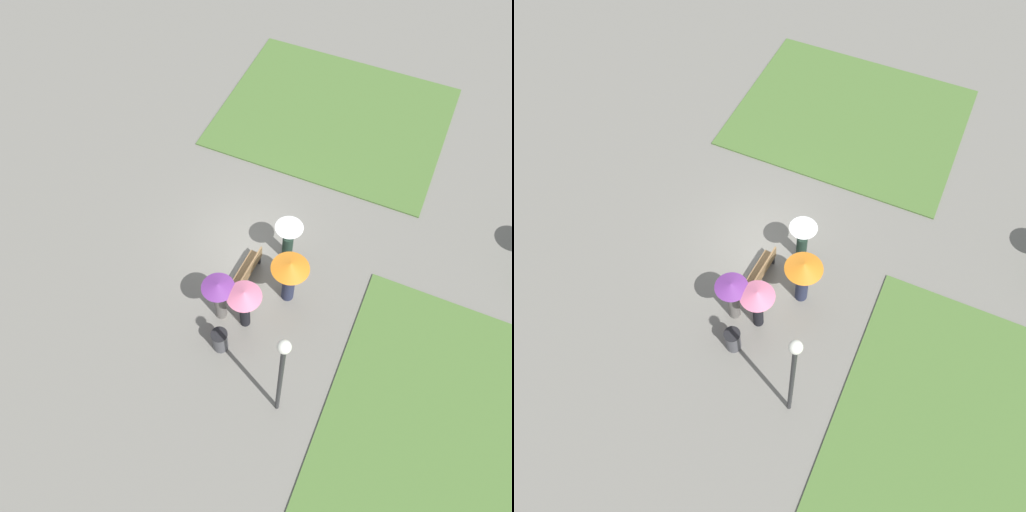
# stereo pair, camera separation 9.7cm
# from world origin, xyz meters

# --- Properties ---
(ground_plane) EXTENTS (90.00, 90.00, 0.00)m
(ground_plane) POSITION_xyz_m (0.00, 0.00, 0.00)
(ground_plane) COLOR slate
(lawn_patch_near) EXTENTS (7.46, 8.96, 0.06)m
(lawn_patch_near) POSITION_xyz_m (-7.20, 0.56, 0.03)
(lawn_patch_near) COLOR #4C7033
(lawn_patch_near) RESTS_ON ground_plane
(lawn_patch_far) EXTENTS (9.28, 8.42, 0.06)m
(lawn_patch_far) POSITION_xyz_m (4.09, 8.44, 0.03)
(lawn_patch_far) COLOR #4C7033
(lawn_patch_far) RESTS_ON ground_plane
(park_bench) EXTENTS (1.59, 0.50, 0.90)m
(park_bench) POSITION_xyz_m (1.24, 0.48, 0.46)
(park_bench) COLOR brown
(park_bench) RESTS_ON ground_plane
(lamp_post) EXTENTS (0.32, 0.32, 4.66)m
(lamp_post) POSITION_xyz_m (4.77, 2.99, 2.97)
(lamp_post) COLOR #2D2D30
(lamp_post) RESTS_ON ground_plane
(trash_bin) EXTENTS (0.50, 0.50, 0.92)m
(trash_bin) POSITION_xyz_m (3.76, 0.73, 0.46)
(trash_bin) COLOR #4C4C51
(trash_bin) RESTS_ON ground_plane
(crowd_person_orange) EXTENTS (1.17, 1.17, 1.99)m
(crowd_person_orange) POSITION_xyz_m (1.33, 1.92, 1.42)
(crowd_person_orange) COLOR #282D47
(crowd_person_orange) RESTS_ON ground_plane
(crowd_person_white) EXTENTS (0.90, 0.90, 1.85)m
(crowd_person_white) POSITION_xyz_m (-0.09, 1.33, 1.20)
(crowd_person_white) COLOR #1E3328
(crowd_person_white) RESTS_ON ground_plane
(crowd_person_purple) EXTENTS (0.99, 0.99, 1.93)m
(crowd_person_purple) POSITION_xyz_m (2.78, 0.27, 1.27)
(crowd_person_purple) COLOR slate
(crowd_person_purple) RESTS_ON ground_plane
(crowd_person_pink) EXTENTS (1.04, 1.04, 1.97)m
(crowd_person_pink) POSITION_xyz_m (2.73, 1.07, 1.43)
(crowd_person_pink) COLOR black
(crowd_person_pink) RESTS_ON ground_plane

